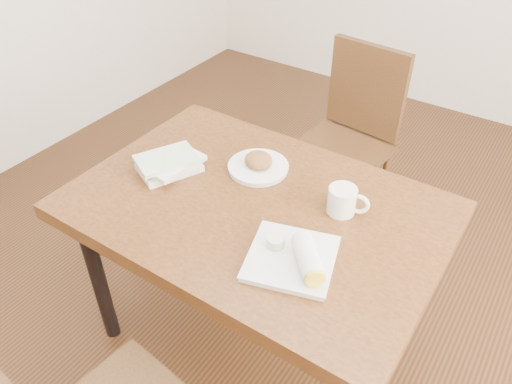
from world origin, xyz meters
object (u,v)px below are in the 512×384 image
Objects in this scene: plate_scone at (258,165)px; book_stack at (170,164)px; table at (256,221)px; coffee_mug at (343,200)px; chair_far at (351,130)px; plate_burrito at (296,258)px.

plate_scone is 0.86× the size of book_stack.
table is 8.98× the size of coffee_mug.
table is 0.95m from chair_far.
coffee_mug reaches higher than book_stack.
book_stack is (-0.31, -0.96, 0.23)m from chair_far.
plate_scone reaches higher than table.
coffee_mug is at bearing -6.93° from plate_scone.
chair_far is 4.18× the size of plate_scone.
table is 1.32× the size of chair_far.
plate_scone is 0.37m from coffee_mug.
chair_far is 1.18m from plate_burrito.
plate_burrito is at bearing -43.33° from plate_scone.
plate_burrito is (0.32, -1.11, 0.23)m from chair_far.
table is 0.39m from book_stack.
chair_far is at bearing 71.83° from book_stack.
table is at bearing 146.48° from plate_burrito.
coffee_mug is 0.44× the size of plate_burrito.
coffee_mug is 0.30m from plate_burrito.
chair_far reaches higher than plate_burrito.
coffee_mug is 0.53× the size of book_stack.
chair_far is 3.61× the size of book_stack.
coffee_mug is at bearing 12.37° from book_stack.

